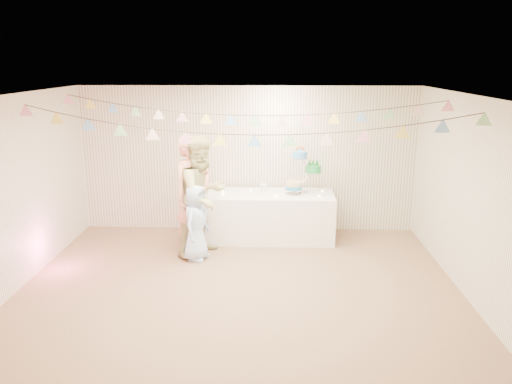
{
  "coord_description": "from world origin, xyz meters",
  "views": [
    {
      "loc": [
        0.44,
        -6.27,
        3.03
      ],
      "look_at": [
        0.2,
        0.8,
        1.15
      ],
      "focal_mm": 35.0,
      "sensor_mm": 36.0,
      "label": 1
    }
  ],
  "objects_px": {
    "table": "(270,216)",
    "cake_stand": "(303,175)",
    "person_child": "(196,223)",
    "person_adult_b": "(202,196)",
    "person_adult_a": "(193,195)"
  },
  "relations": [
    {
      "from": "table",
      "to": "person_adult_b",
      "type": "bearing_deg",
      "value": -145.93
    },
    {
      "from": "table",
      "to": "person_adult_a",
      "type": "relative_size",
      "value": 1.14
    },
    {
      "from": "cake_stand",
      "to": "person_child",
      "type": "distance_m",
      "value": 2.04
    },
    {
      "from": "table",
      "to": "cake_stand",
      "type": "distance_m",
      "value": 0.91
    },
    {
      "from": "cake_stand",
      "to": "person_adult_a",
      "type": "height_order",
      "value": "person_adult_a"
    },
    {
      "from": "table",
      "to": "person_adult_b",
      "type": "distance_m",
      "value": 1.4
    },
    {
      "from": "cake_stand",
      "to": "table",
      "type": "bearing_deg",
      "value": -174.81
    },
    {
      "from": "person_adult_a",
      "to": "person_adult_b",
      "type": "relative_size",
      "value": 0.99
    },
    {
      "from": "person_adult_b",
      "to": "person_child",
      "type": "height_order",
      "value": "person_adult_b"
    },
    {
      "from": "person_child",
      "to": "person_adult_b",
      "type": "bearing_deg",
      "value": 0.3
    },
    {
      "from": "table",
      "to": "person_child",
      "type": "distance_m",
      "value": 1.51
    },
    {
      "from": "person_adult_b",
      "to": "table",
      "type": "bearing_deg",
      "value": -18.04
    },
    {
      "from": "table",
      "to": "person_adult_b",
      "type": "relative_size",
      "value": 1.13
    },
    {
      "from": "person_adult_a",
      "to": "person_child",
      "type": "distance_m",
      "value": 0.47
    },
    {
      "from": "person_adult_b",
      "to": "person_adult_a",
      "type": "bearing_deg",
      "value": 109.52
    }
  ]
}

